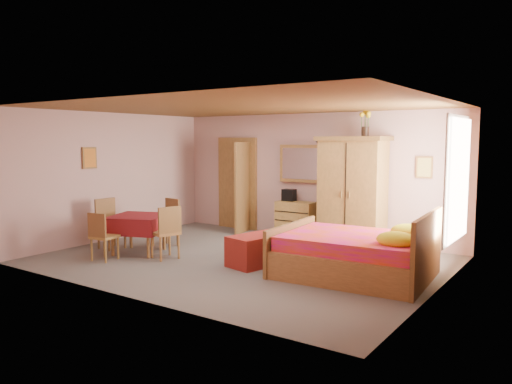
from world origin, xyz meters
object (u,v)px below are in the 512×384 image
Objects in this scene: stereo at (289,195)px; chair_west at (111,224)px; bed at (354,242)px; chest_of_drawers at (296,220)px; chair_north at (165,223)px; wall_mirror at (301,164)px; chair_south at (105,236)px; wardrobe at (352,191)px; dining_table at (139,234)px; floor_lamp at (321,191)px; sunflower_vase at (365,123)px; chair_east at (165,232)px; bench at (269,248)px.

chair_west is at bearing -126.11° from stereo.
stereo is 3.24m from bed.
chest_of_drawers is 3.00× the size of stereo.
bed is at bearing -170.33° from chair_north.
bed is (2.21, -2.30, -1.04)m from wall_mirror.
bed is at bearing 12.36° from chair_south.
wardrobe reaches higher than chair_north.
dining_table is at bearing 100.67° from chair_north.
bed reaches higher than chair_north.
chair_north is at bearing -134.87° from floor_lamp.
sunflower_vase reaches higher than bed.
sunflower_vase reaches higher than wall_mirror.
chair_south reaches higher than chest_of_drawers.
bed is at bearing -71.10° from sunflower_vase.
wardrobe is at bearing -19.58° from chair_east.
bed is 4.62m from chair_west.
wall_mirror is (0.00, 0.21, 1.17)m from chest_of_drawers.
sunflower_vase is 0.54× the size of dining_table.
wall_mirror is 0.67× the size of bench.
wardrobe is at bearing 133.84° from chair_west.
bench is (0.14, -2.17, -0.76)m from floor_lamp.
wall_mirror is 3.75× the size of stereo.
stereo is 0.28× the size of dining_table.
bed is at bearing -45.99° from chest_of_drawers.
bed reaches higher than chest_of_drawers.
wardrobe is at bearing 73.79° from bench.
chair_west is (-0.68, -0.73, 0.02)m from chair_north.
wardrobe is at bearing -10.01° from floor_lamp.
bed reaches higher than chair_east.
dining_table is at bearing -162.15° from bench.
chair_south is at bearing 49.44° from chair_west.
wardrobe reaches higher than chair_west.
chair_east is (-0.74, -2.94, -0.42)m from stereo.
bench is 1.83m from chair_east.
bed is 2.37× the size of dining_table.
wardrobe reaches higher than chest_of_drawers.
chest_of_drawers is 0.88× the size of chair_north.
floor_lamp is 2.19× the size of chair_east.
chair_west is at bearing -131.61° from chest_of_drawers.
chair_west reaches higher than chair_north.
chair_east is (-2.44, -2.89, -1.91)m from sunflower_vase.
stereo is at bearing 149.82° from chair_west.
floor_lamp reaches higher than bed.
chair_north reaches higher than dining_table.
wardrobe reaches higher than chair_east.
dining_table is 1.02× the size of chair_east.
sunflower_vase is 0.61× the size of chair_south.
chair_south is at bearing -129.03° from wardrobe.
sunflower_vase is 4.23m from chair_east.
wardrobe is 4.64m from chair_west.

